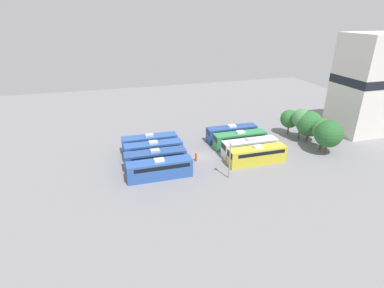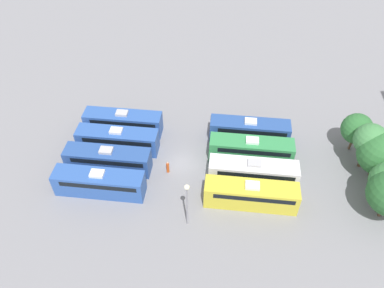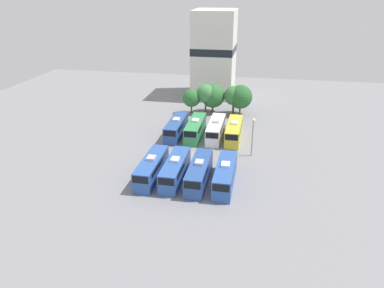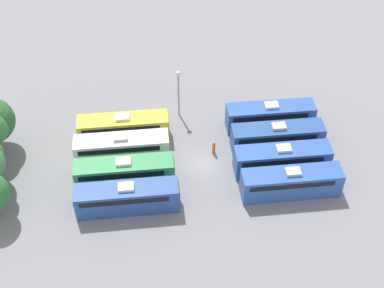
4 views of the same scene
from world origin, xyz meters
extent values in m
plane|color=gray|center=(0.00, 0.00, 0.00)|extent=(121.22, 121.22, 0.00)
cube|color=#2D56A8|center=(-5.40, -8.93, 1.54)|extent=(2.57, 10.73, 3.08)
cube|color=black|center=(-5.40, -8.66, 2.39)|extent=(2.61, 9.12, 0.68)
cube|color=black|center=(-5.40, -14.29, 2.39)|extent=(2.26, 0.08, 1.08)
cube|color=#B2B2B7|center=(-5.40, -8.93, 3.26)|extent=(1.20, 1.60, 0.35)
cube|color=#2D56A8|center=(-1.81, -8.79, 1.54)|extent=(2.57, 10.73, 3.08)
cube|color=black|center=(-1.81, -8.52, 2.39)|extent=(2.61, 9.12, 0.68)
cube|color=black|center=(-1.81, -14.14, 2.39)|extent=(2.26, 0.08, 1.08)
cube|color=silver|center=(-1.81, -8.79, 3.26)|extent=(1.20, 1.60, 0.35)
cube|color=#284C93|center=(1.85, -9.08, 1.54)|extent=(2.57, 10.73, 3.08)
cube|color=black|center=(1.85, -8.81, 2.39)|extent=(2.61, 9.12, 0.68)
cube|color=black|center=(1.85, -14.43, 2.39)|extent=(2.26, 0.08, 1.08)
cube|color=#B2B2B7|center=(1.85, -9.08, 3.26)|extent=(1.20, 1.60, 0.35)
cube|color=#2D56A8|center=(5.67, -9.06, 1.54)|extent=(2.57, 10.73, 3.08)
cube|color=black|center=(5.67, -8.79, 2.39)|extent=(2.61, 9.12, 0.68)
cube|color=black|center=(5.67, -14.41, 2.39)|extent=(2.26, 0.08, 1.08)
cube|color=white|center=(5.67, -9.06, 3.26)|extent=(1.20, 1.60, 0.35)
cube|color=#284C93|center=(-5.67, 8.58, 1.54)|extent=(2.57, 10.73, 3.08)
cube|color=black|center=(-5.67, 8.85, 2.39)|extent=(2.61, 9.12, 0.68)
cube|color=black|center=(-5.67, 3.22, 2.39)|extent=(2.26, 0.08, 1.08)
cube|color=white|center=(-5.67, 8.58, 3.26)|extent=(1.20, 1.60, 0.35)
cube|color=#338C4C|center=(-1.98, 8.79, 1.54)|extent=(2.57, 10.73, 3.08)
cube|color=black|center=(-1.98, 9.06, 2.39)|extent=(2.61, 9.12, 0.68)
cube|color=black|center=(-1.98, 3.44, 2.39)|extent=(2.26, 0.08, 1.08)
cube|color=white|center=(-1.98, 8.79, 3.26)|extent=(1.20, 1.60, 0.35)
cube|color=silver|center=(1.93, 9.03, 1.54)|extent=(2.57, 10.73, 3.08)
cube|color=black|center=(1.93, 9.30, 2.39)|extent=(2.61, 9.12, 0.68)
cube|color=black|center=(1.93, 3.67, 2.39)|extent=(2.26, 0.08, 1.08)
cube|color=#B2B2B7|center=(1.93, 9.03, 3.26)|extent=(1.20, 1.60, 0.35)
cube|color=gold|center=(5.40, 8.79, 1.54)|extent=(2.57, 10.73, 3.08)
cube|color=black|center=(5.40, 9.06, 2.39)|extent=(2.61, 9.12, 0.68)
cube|color=black|center=(5.40, 3.43, 2.39)|extent=(2.26, 0.08, 1.08)
cube|color=white|center=(5.40, 8.79, 3.26)|extent=(1.20, 1.60, 0.35)
cylinder|color=#CC4C19|center=(1.60, -1.55, 0.77)|extent=(0.36, 0.36, 1.55)
sphere|color=tan|center=(1.60, -1.55, 1.67)|extent=(0.24, 0.24, 0.24)
cylinder|color=gray|center=(9.02, 1.85, 3.10)|extent=(0.20, 0.20, 6.21)
sphere|color=#EAE5C6|center=(9.02, 1.85, 6.39)|extent=(0.60, 0.60, 0.60)
cylinder|color=brown|center=(-5.33, 22.13, 1.12)|extent=(0.32, 0.32, 2.23)
sphere|color=#2D6B33|center=(-5.33, 22.13, 3.64)|extent=(4.01, 4.01, 4.01)
cylinder|color=brown|center=(-2.22, 22.80, 1.65)|extent=(0.39, 0.39, 3.31)
sphere|color=#428447|center=(-2.22, 22.80, 4.71)|extent=(4.01, 4.01, 4.01)
cylinder|color=brown|center=(-0.75, 23.86, 1.02)|extent=(0.41, 0.41, 2.03)
sphere|color=#2D6B33|center=(-0.75, 23.86, 3.90)|extent=(5.35, 5.35, 5.35)
cylinder|color=brown|center=(3.94, 23.55, 1.39)|extent=(0.48, 0.48, 2.79)
cylinder|color=brown|center=(5.45, 23.54, 1.12)|extent=(0.37, 0.37, 2.24)
camera|label=1|loc=(48.67, -16.05, 25.29)|focal=28.00mm
camera|label=2|loc=(32.81, 5.11, 35.74)|focal=35.00mm
camera|label=3|loc=(10.03, -57.08, 26.92)|focal=35.00mm
camera|label=4|loc=(-42.78, 5.82, 43.86)|focal=50.00mm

